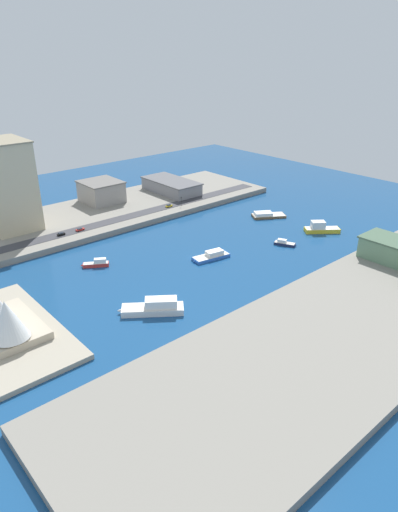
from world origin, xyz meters
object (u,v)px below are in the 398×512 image
Objects in this scene: patrol_launch_navy at (284,243)px; traffic_light_waterfront at (181,200)px; taxi_yellow_cab at (169,206)px; warehouse_low_gray at (171,186)px; barge_flat_brown at (267,215)px; opera_landmark at (1,318)px; suv_black at (61,234)px; catamaran_blue at (212,256)px; carpark_squat_concrete at (101,191)px; pickup_red at (80,229)px; ferry_yellow_fast at (321,228)px; tugboat_red at (97,263)px; ferry_white_commuter at (155,307)px; office_block_beige at (6,185)px.

traffic_light_waterfront is at bearing 4.35° from patrol_launch_navy.
warehouse_low_gray is at bearing -40.84° from taxi_yellow_cab.
opera_landmark is (-25.05, 178.97, 7.96)m from barge_flat_brown.
catamaran_blue is at bearing -146.54° from suv_black.
carpark_squat_concrete reaches higher than traffic_light_waterfront.
warehouse_low_gray reaches higher than pickup_red.
ferry_yellow_fast is 148.77m from carpark_squat_concrete.
tugboat_red reaches higher than catamaran_blue.
suv_black is (87.40, 91.16, 3.30)m from patrol_launch_navy.
traffic_light_waterfront reaches higher than barge_flat_brown.
catamaran_blue is 3.29× the size of traffic_light_waterfront.
taxi_yellow_cab is 0.13× the size of opera_landmark.
catamaran_blue is 1.06× the size of ferry_yellow_fast.
ferry_white_commuter is 127.89m from taxi_yellow_cab.
traffic_light_waterfront reaches higher than taxi_yellow_cab.
ferry_yellow_fast is 39.16m from barge_flat_brown.
traffic_light_waterfront is (-31.02, 15.90, -0.14)m from warehouse_low_gray.
office_block_beige is at bearing 4.26° from ferry_white_commuter.
taxi_yellow_cab reaches higher than barge_flat_brown.
carpark_squat_concrete reaches higher than ferry_yellow_fast.
barge_flat_brown is 118.57m from pickup_red.
pickup_red is (-0.19, 65.68, -0.05)m from taxi_yellow_cab.
pickup_red is at bearing 26.79° from catamaran_blue.
suv_black is at bearing 128.70° from carpark_squat_concrete.
catamaran_blue is at bearing 152.60° from warehouse_low_gray.
ferry_yellow_fast is at bearing -128.53° from pickup_red.
catamaran_blue is at bearing 152.49° from traffic_light_waterfront.
ferry_white_commuter is at bearing 93.67° from ferry_yellow_fast.
suv_black is (89.18, 123.17, 1.98)m from ferry_yellow_fast.
office_block_beige is at bearing 40.93° from pickup_red.
suv_black is (0.39, 11.68, 0.08)m from pickup_red.
carpark_squat_concrete is (127.56, 41.04, 9.50)m from patrol_launch_navy.
catamaran_blue is 4.24× the size of pickup_red.
warehouse_low_gray is at bearing -91.88° from office_block_beige.
office_block_beige is (80.86, 134.44, 27.72)m from barge_flat_brown.
traffic_light_waterfront is at bearing -141.96° from carpark_squat_concrete.
ferry_yellow_fast reaches higher than suv_black.
warehouse_low_gray is at bearing 13.50° from barge_flat_brown.
suv_black is at bearing 87.17° from traffic_light_waterfront.
ferry_white_commuter is at bearing -175.74° from office_block_beige.
catamaran_blue is at bearing -89.13° from opera_landmark.
carpark_squat_concrete is at bearing 75.24° from warehouse_low_gray.
ferry_white_commuter is at bearing -112.30° from opera_landmark.
opera_landmark is (-74.90, 71.42, 4.99)m from pickup_red.
catamaran_blue is at bearing -153.21° from pickup_red.
patrol_launch_navy is at bearing 175.22° from warehouse_low_gray.
patrol_launch_navy is 2.82× the size of suv_black.
ferry_white_commuter is 1.25× the size of ferry_yellow_fast.
taxi_yellow_cab is at bearing -40.49° from ferry_white_commuter.
opera_landmark is (22.16, 54.06, 6.90)m from ferry_white_commuter.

